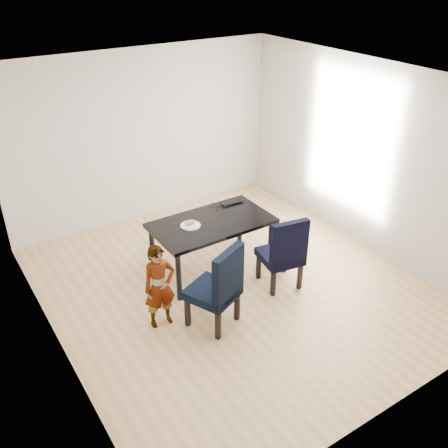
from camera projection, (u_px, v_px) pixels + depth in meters
floor at (232, 286)px, 6.63m from camera, size 4.50×5.00×0.01m
ceiling at (234, 80)px, 5.31m from camera, size 4.50×5.00×0.01m
wall_back at (144, 136)px, 7.81m from camera, size 4.50×0.01×2.70m
wall_front at (402, 304)px, 4.14m from camera, size 4.50×0.01×2.70m
wall_left at (43, 249)px, 4.89m from camera, size 0.01×5.00×2.70m
wall_right at (365, 157)px, 7.05m from camera, size 0.01×5.00×2.70m
dining_table at (212, 245)px, 6.81m from camera, size 1.60×0.90×0.75m
chair_left at (212, 285)px, 5.73m from camera, size 0.69×0.70×1.08m
chair_right at (280, 250)px, 6.44m from camera, size 0.58×0.60×1.04m
child at (160, 286)px, 5.73m from camera, size 0.41×0.28×1.06m
plate at (190, 225)px, 6.52m from camera, size 0.30×0.30×0.01m
sandwich at (190, 222)px, 6.51m from camera, size 0.17×0.13×0.06m
laptop at (231, 201)px, 7.14m from camera, size 0.34×0.23×0.03m
cable_tangle at (221, 208)px, 6.95m from camera, size 0.18×0.18×0.01m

